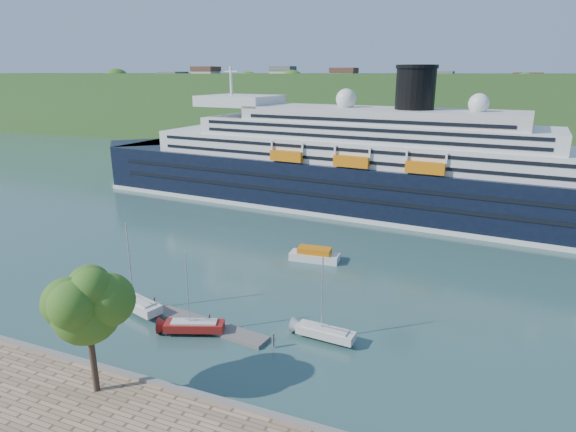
% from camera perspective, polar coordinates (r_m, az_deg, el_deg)
% --- Properties ---
extents(ground, '(400.00, 400.00, 0.00)m').
position_cam_1_polar(ground, '(43.91, -19.18, -18.11)').
color(ground, '#325957').
rests_on(ground, ground).
extents(far_hillside, '(400.00, 50.00, 24.00)m').
position_cam_1_polar(far_hillside, '(173.52, 13.95, 12.09)').
color(far_hillside, '#315F26').
rests_on(far_hillside, ground).
extents(quay_coping, '(220.00, 0.50, 0.30)m').
position_cam_1_polar(quay_coping, '(43.16, -19.51, -16.98)').
color(quay_coping, slate).
rests_on(quay_coping, promenade).
extents(cruise_ship, '(115.35, 25.76, 25.69)m').
position_cam_1_polar(cruise_ship, '(88.69, 6.75, 9.07)').
color(cruise_ship, black).
rests_on(cruise_ship, ground).
extents(promenade_tree, '(6.66, 6.66, 11.02)m').
position_cam_1_polar(promenade_tree, '(39.06, -22.54, -11.95)').
color(promenade_tree, '#31691B').
rests_on(promenade_tree, promenade).
extents(floating_pontoon, '(16.87, 4.32, 0.37)m').
position_cam_1_polar(floating_pontoon, '(50.79, -10.94, -12.12)').
color(floating_pontoon, slate).
rests_on(floating_pontoon, ground).
extents(sailboat_white_near, '(7.54, 4.04, 9.38)m').
position_cam_1_polar(sailboat_white_near, '(52.54, -17.87, -6.20)').
color(sailboat_white_near, silver).
rests_on(sailboat_white_near, ground).
extents(sailboat_red, '(6.52, 3.86, 8.14)m').
position_cam_1_polar(sailboat_red, '(47.09, -11.26, -9.24)').
color(sailboat_red, maroon).
rests_on(sailboat_red, ground).
extents(sailboat_white_far, '(6.31, 2.18, 8.01)m').
position_cam_1_polar(sailboat_white_far, '(45.28, 4.57, -10.14)').
color(sailboat_white_far, silver).
rests_on(sailboat_white_far, ground).
extents(tender_launch, '(6.86, 2.83, 1.85)m').
position_cam_1_polar(tender_launch, '(64.95, 3.15, -4.54)').
color(tender_launch, orange).
rests_on(tender_launch, ground).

